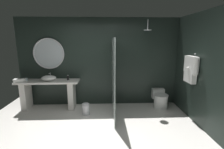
% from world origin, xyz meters
% --- Properties ---
extents(ground_plane, '(5.76, 5.76, 0.00)m').
position_xyz_m(ground_plane, '(0.00, 0.00, 0.00)').
color(ground_plane, silver).
extents(back_wall_panel, '(4.80, 0.10, 2.60)m').
position_xyz_m(back_wall_panel, '(0.00, 1.90, 1.30)').
color(back_wall_panel, '#1E2823').
rests_on(back_wall_panel, ground_plane).
extents(side_wall_right, '(0.10, 2.47, 2.60)m').
position_xyz_m(side_wall_right, '(2.35, 0.76, 1.30)').
color(side_wall_right, '#1E2823').
rests_on(side_wall_right, ground_plane).
extents(vanity_counter, '(1.74, 0.51, 0.83)m').
position_xyz_m(vanity_counter, '(-1.49, 1.58, 0.52)').
color(vanity_counter, silver).
rests_on(vanity_counter, ground_plane).
extents(vessel_sink, '(0.42, 0.34, 0.20)m').
position_xyz_m(vessel_sink, '(-1.46, 1.57, 0.91)').
color(vessel_sink, white).
rests_on(vessel_sink, vanity_counter).
extents(tumbler_cup, '(0.07, 0.07, 0.08)m').
position_xyz_m(tumbler_cup, '(-2.09, 1.57, 0.88)').
color(tumbler_cup, silver).
rests_on(tumbler_cup, vanity_counter).
extents(soap_dispenser, '(0.06, 0.06, 0.15)m').
position_xyz_m(soap_dispenser, '(-0.93, 1.60, 0.90)').
color(soap_dispenser, black).
rests_on(soap_dispenser, vanity_counter).
extents(round_wall_mirror, '(0.90, 0.04, 0.90)m').
position_xyz_m(round_wall_mirror, '(-1.49, 1.81, 1.58)').
color(round_wall_mirror, silver).
extents(shower_glass_panel, '(0.02, 1.50, 2.02)m').
position_xyz_m(shower_glass_panel, '(0.34, 1.10, 1.01)').
color(shower_glass_panel, silver).
rests_on(shower_glass_panel, ground_plane).
extents(rain_shower_head, '(0.20, 0.20, 0.29)m').
position_xyz_m(rain_shower_head, '(1.28, 1.47, 2.24)').
color(rain_shower_head, silver).
extents(hanging_bathrobe, '(0.20, 0.57, 0.71)m').
position_xyz_m(hanging_bathrobe, '(2.21, 0.82, 1.30)').
color(hanging_bathrobe, silver).
extents(toilet, '(0.42, 0.60, 0.50)m').
position_xyz_m(toilet, '(1.76, 1.53, 0.24)').
color(toilet, white).
rests_on(toilet, ground_plane).
extents(waste_bin, '(0.20, 0.20, 0.33)m').
position_xyz_m(waste_bin, '(-0.39, 1.11, 0.17)').
color(waste_bin, silver).
rests_on(waste_bin, ground_plane).
extents(folded_hand_towel, '(0.31, 0.21, 0.10)m').
position_xyz_m(folded_hand_towel, '(-2.20, 1.42, 0.88)').
color(folded_hand_towel, white).
rests_on(folded_hand_towel, vanity_counter).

